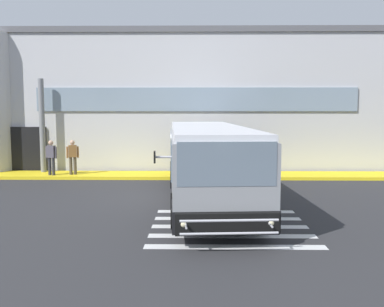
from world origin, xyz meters
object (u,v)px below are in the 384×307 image
object	(u,v)px
passenger_by_doorway	(73,155)
entry_support_column	(42,126)
safety_bollard_yellow	(238,171)
passenger_near_column	(51,156)
bus_main_foreground	(207,164)

from	to	relation	value
passenger_by_doorway	entry_support_column	bearing A→B (deg)	152.70
passenger_by_doorway	safety_bollard_yellow	bearing A→B (deg)	-6.41
entry_support_column	passenger_near_column	bearing A→B (deg)	-54.79
passenger_by_doorway	passenger_near_column	bearing A→B (deg)	-167.03
bus_main_foreground	safety_bollard_yellow	distance (m)	4.56
entry_support_column	bus_main_foreground	bearing A→B (deg)	-36.37
passenger_near_column	safety_bollard_yellow	distance (m)	8.92
passenger_by_doorway	safety_bollard_yellow	xyz separation A→B (m)	(7.91, -0.89, -0.63)
bus_main_foreground	passenger_by_doorway	bearing A→B (deg)	141.43
passenger_by_doorway	bus_main_foreground	bearing A→B (deg)	-38.57
safety_bollard_yellow	bus_main_foreground	bearing A→B (deg)	-109.95
bus_main_foreground	passenger_by_doorway	world-z (taller)	bus_main_foreground
passenger_near_column	passenger_by_doorway	xyz separation A→B (m)	(0.97, 0.22, 0.00)
passenger_near_column	entry_support_column	bearing A→B (deg)	125.21
bus_main_foreground	passenger_by_doorway	distance (m)	8.17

